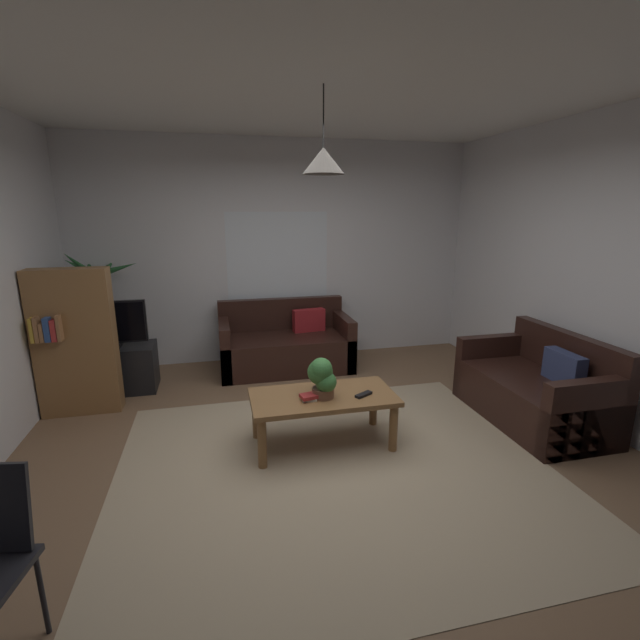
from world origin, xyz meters
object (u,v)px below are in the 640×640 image
(coffee_table, at_px, (323,403))
(potted_palm_corner, at_px, (102,320))
(pendant_lamp, at_px, (323,161))
(potted_plant_on_table, at_px, (322,376))
(tv_stand, at_px, (112,369))
(tv, at_px, (106,324))
(book_on_table_1, at_px, (309,396))
(bookshelf_corner, at_px, (75,342))
(couch_under_window, at_px, (286,346))
(couch_right_side, at_px, (536,392))
(remote_on_table_0, at_px, (364,395))
(book_on_table_0, at_px, (309,399))

(coffee_table, distance_m, potted_palm_corner, 3.01)
(pendant_lamp, bearing_deg, potted_plant_on_table, -111.63)
(tv_stand, bearing_deg, potted_palm_corner, 108.00)
(tv, bearing_deg, tv_stand, 90.00)
(tv, bearing_deg, book_on_table_1, -42.64)
(potted_palm_corner, height_order, bookshelf_corner, potted_palm_corner)
(couch_under_window, xyz_separation_m, bookshelf_corner, (-2.12, -0.76, 0.43))
(couch_right_side, xyz_separation_m, remote_on_table_0, (-1.71, -0.08, 0.18))
(book_on_table_0, xyz_separation_m, potted_plant_on_table, (0.11, 0.03, 0.18))
(tv_stand, relative_size, bookshelf_corner, 0.64)
(book_on_table_0, height_order, pendant_lamp, pendant_lamp)
(remote_on_table_0, xyz_separation_m, bookshelf_corner, (-2.44, 1.23, 0.25))
(couch_right_side, xyz_separation_m, book_on_table_1, (-2.16, -0.06, 0.20))
(remote_on_table_0, xyz_separation_m, pendant_lamp, (-0.32, 0.10, 1.80))
(couch_under_window, relative_size, potted_palm_corner, 1.02)
(tv_stand, bearing_deg, remote_on_table_0, -37.02)
(coffee_table, distance_m, remote_on_table_0, 0.34)
(tv, bearing_deg, remote_on_table_0, -36.67)
(bookshelf_corner, bearing_deg, potted_plant_on_table, -29.36)
(tv_stand, height_order, pendant_lamp, pendant_lamp)
(book_on_table_0, xyz_separation_m, tv, (-1.81, 1.66, 0.30))
(couch_under_window, bearing_deg, couch_right_side, -43.16)
(couch_under_window, height_order, bookshelf_corner, bookshelf_corner)
(couch_under_window, height_order, potted_plant_on_table, couch_under_window)
(tv_stand, bearing_deg, book_on_table_1, -43.01)
(remote_on_table_0, distance_m, tv, 2.83)
(book_on_table_1, distance_m, tv_stand, 2.48)
(potted_palm_corner, height_order, pendant_lamp, pendant_lamp)
(book_on_table_1, xyz_separation_m, bookshelf_corner, (-1.99, 1.21, 0.23))
(book_on_table_1, bearing_deg, tv, 137.36)
(bookshelf_corner, height_order, pendant_lamp, pendant_lamp)
(book_on_table_1, xyz_separation_m, pendant_lamp, (0.14, 0.08, 1.78))
(book_on_table_1, bearing_deg, couch_under_window, 86.36)
(remote_on_table_0, bearing_deg, potted_palm_corner, 18.63)
(book_on_table_1, bearing_deg, tv_stand, 136.99)
(couch_right_side, height_order, potted_palm_corner, potted_palm_corner)
(couch_right_side, distance_m, remote_on_table_0, 1.72)
(coffee_table, relative_size, potted_palm_corner, 0.77)
(potted_plant_on_table, xyz_separation_m, tv, (-1.92, 1.64, 0.13))
(tv_stand, bearing_deg, couch_under_window, 8.46)
(pendant_lamp, bearing_deg, coffee_table, 180.00)
(tv, height_order, bookshelf_corner, bookshelf_corner)
(tv, bearing_deg, couch_right_side, -21.99)
(couch_under_window, relative_size, bookshelf_corner, 1.12)
(pendant_lamp, bearing_deg, book_on_table_0, -150.03)
(tv_stand, bearing_deg, book_on_table_0, -42.97)
(couch_right_side, relative_size, potted_plant_on_table, 4.09)
(book_on_table_0, relative_size, bookshelf_corner, 0.08)
(coffee_table, xyz_separation_m, tv, (-1.94, 1.59, 0.38))
(tv, bearing_deg, bookshelf_corner, -112.42)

